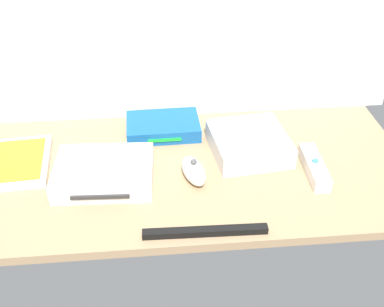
# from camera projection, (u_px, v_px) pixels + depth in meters

# --- Properties ---
(ground_plane) EXTENTS (1.00, 0.48, 0.02)m
(ground_plane) POSITION_uv_depth(u_px,v_px,m) (192.00, 171.00, 1.10)
(ground_plane) COLOR #9E7F5B
(ground_plane) RESTS_ON ground
(game_console) EXTENTS (0.22, 0.17, 0.04)m
(game_console) POSITION_uv_depth(u_px,v_px,m) (104.00, 172.00, 1.05)
(game_console) COLOR white
(game_console) RESTS_ON ground_plane
(mini_computer) EXTENTS (0.19, 0.19, 0.05)m
(mini_computer) POSITION_uv_depth(u_px,v_px,m) (249.00, 143.00, 1.13)
(mini_computer) COLOR silver
(mini_computer) RESTS_ON ground_plane
(game_case) EXTENTS (0.15, 0.20, 0.02)m
(game_case) POSITION_uv_depth(u_px,v_px,m) (19.00, 162.00, 1.10)
(game_case) COLOR white
(game_case) RESTS_ON ground_plane
(network_router) EXTENTS (0.18, 0.13, 0.03)m
(network_router) POSITION_uv_depth(u_px,v_px,m) (163.00, 127.00, 1.21)
(network_router) COLOR #145193
(network_router) RESTS_ON ground_plane
(remote_wand) EXTENTS (0.04, 0.15, 0.03)m
(remote_wand) POSITION_uv_depth(u_px,v_px,m) (314.00, 167.00, 1.07)
(remote_wand) COLOR white
(remote_wand) RESTS_ON ground_plane
(remote_nunchuk) EXTENTS (0.07, 0.11, 0.05)m
(remote_nunchuk) POSITION_uv_depth(u_px,v_px,m) (192.00, 171.00, 1.05)
(remote_nunchuk) COLOR white
(remote_nunchuk) RESTS_ON ground_plane
(sensor_bar) EXTENTS (0.24, 0.02, 0.01)m
(sensor_bar) POSITION_uv_depth(u_px,v_px,m) (205.00, 232.00, 0.92)
(sensor_bar) COLOR black
(sensor_bar) RESTS_ON ground_plane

